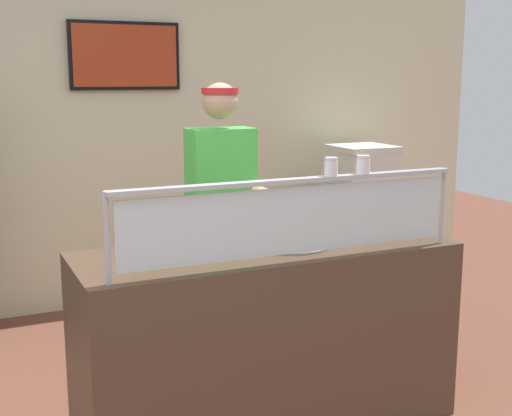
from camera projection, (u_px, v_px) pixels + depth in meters
ground_plane at (220, 374)px, 4.16m from camera, size 12.00×12.00×0.00m
shop_rear_unit at (142, 133)px, 5.36m from camera, size 6.32×0.13×2.70m
serving_counter at (267, 337)px, 3.49m from camera, size 1.92×0.68×0.95m
sneeze_guard at (294, 208)px, 3.10m from camera, size 1.74×0.06×0.39m
pizza_tray at (289, 241)px, 3.46m from camera, size 0.44×0.44×0.04m
pizza_server at (293, 238)px, 3.44m from camera, size 0.15×0.29×0.01m
parmesan_shaker at (331, 168)px, 3.14m from camera, size 0.06×0.06×0.09m
pepper_flake_shaker at (363, 166)px, 3.22m from camera, size 0.07×0.07×0.09m
worker_figure at (222, 212)px, 4.01m from camera, size 0.41×0.50×1.76m
prep_shelf at (360, 235)px, 5.81m from camera, size 0.70×0.55×0.91m
pizza_box_stack at (362, 164)px, 5.70m from camera, size 0.52×0.50×0.31m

